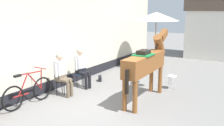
{
  "coord_description": "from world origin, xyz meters",
  "views": [
    {
      "loc": [
        3.68,
        -5.53,
        2.74
      ],
      "look_at": [
        -0.4,
        1.2,
        1.05
      ],
      "focal_mm": 40.97,
      "sensor_mm": 36.0,
      "label": 1
    }
  ],
  "objects_px": {
    "seated_visitor_far": "(82,66)",
    "leaning_bicycle": "(28,92)",
    "saddled_horse_center": "(146,63)",
    "satchel_bag": "(100,78)",
    "cafe_parasol": "(156,17)",
    "spare_stool_white": "(172,78)",
    "seated_visitor_near": "(62,72)"
  },
  "relations": [
    {
      "from": "seated_visitor_far",
      "to": "leaning_bicycle",
      "type": "xyz_separation_m",
      "value": [
        -0.24,
        -2.17,
        -0.38
      ]
    },
    {
      "from": "saddled_horse_center",
      "to": "leaning_bicycle",
      "type": "relative_size",
      "value": 1.7
    },
    {
      "from": "seated_visitor_far",
      "to": "satchel_bag",
      "type": "bearing_deg",
      "value": 82.85
    },
    {
      "from": "cafe_parasol",
      "to": "spare_stool_white",
      "type": "distance_m",
      "value": 3.92
    },
    {
      "from": "satchel_bag",
      "to": "leaning_bicycle",
      "type": "bearing_deg",
      "value": 138.15
    },
    {
      "from": "seated_visitor_near",
      "to": "satchel_bag",
      "type": "height_order",
      "value": "seated_visitor_near"
    },
    {
      "from": "seated_visitor_far",
      "to": "cafe_parasol",
      "type": "xyz_separation_m",
      "value": [
        1.0,
        4.33,
        1.59
      ]
    },
    {
      "from": "seated_visitor_near",
      "to": "cafe_parasol",
      "type": "distance_m",
      "value": 5.68
    },
    {
      "from": "seated_visitor_far",
      "to": "cafe_parasol",
      "type": "bearing_deg",
      "value": 76.99
    },
    {
      "from": "leaning_bicycle",
      "to": "satchel_bag",
      "type": "relative_size",
      "value": 6.29
    },
    {
      "from": "leaning_bicycle",
      "to": "cafe_parasol",
      "type": "height_order",
      "value": "cafe_parasol"
    },
    {
      "from": "cafe_parasol",
      "to": "saddled_horse_center",
      "type": "bearing_deg",
      "value": -71.54
    },
    {
      "from": "leaning_bicycle",
      "to": "seated_visitor_far",
      "type": "bearing_deg",
      "value": 83.72
    },
    {
      "from": "seated_visitor_far",
      "to": "leaning_bicycle",
      "type": "bearing_deg",
      "value": -96.28
    },
    {
      "from": "saddled_horse_center",
      "to": "spare_stool_white",
      "type": "distance_m",
      "value": 1.68
    },
    {
      "from": "cafe_parasol",
      "to": "satchel_bag",
      "type": "distance_m",
      "value": 4.15
    },
    {
      "from": "saddled_horse_center",
      "to": "seated_visitor_near",
      "type": "bearing_deg",
      "value": -157.41
    },
    {
      "from": "leaning_bicycle",
      "to": "spare_stool_white",
      "type": "bearing_deg",
      "value": 50.08
    },
    {
      "from": "seated_visitor_far",
      "to": "seated_visitor_near",
      "type": "bearing_deg",
      "value": -89.31
    },
    {
      "from": "leaning_bicycle",
      "to": "satchel_bag",
      "type": "height_order",
      "value": "leaning_bicycle"
    },
    {
      "from": "leaning_bicycle",
      "to": "spare_stool_white",
      "type": "height_order",
      "value": "leaning_bicycle"
    },
    {
      "from": "seated_visitor_near",
      "to": "leaning_bicycle",
      "type": "bearing_deg",
      "value": -102.45
    },
    {
      "from": "leaning_bicycle",
      "to": "cafe_parasol",
      "type": "distance_m",
      "value": 6.91
    },
    {
      "from": "saddled_horse_center",
      "to": "cafe_parasol",
      "type": "relative_size",
      "value": 1.16
    },
    {
      "from": "leaning_bicycle",
      "to": "satchel_bag",
      "type": "xyz_separation_m",
      "value": [
        0.36,
        3.13,
        -0.3
      ]
    },
    {
      "from": "seated_visitor_near",
      "to": "cafe_parasol",
      "type": "xyz_separation_m",
      "value": [
        0.99,
        5.36,
        1.59
      ]
    },
    {
      "from": "saddled_horse_center",
      "to": "cafe_parasol",
      "type": "height_order",
      "value": "cafe_parasol"
    },
    {
      "from": "saddled_horse_center",
      "to": "cafe_parasol",
      "type": "xyz_separation_m",
      "value": [
        -1.45,
        4.35,
        1.2
      ]
    },
    {
      "from": "seated_visitor_far",
      "to": "satchel_bag",
      "type": "height_order",
      "value": "seated_visitor_far"
    },
    {
      "from": "seated_visitor_far",
      "to": "leaning_bicycle",
      "type": "height_order",
      "value": "seated_visitor_far"
    },
    {
      "from": "spare_stool_white",
      "to": "saddled_horse_center",
      "type": "bearing_deg",
      "value": -102.95
    },
    {
      "from": "seated_visitor_near",
      "to": "saddled_horse_center",
      "type": "height_order",
      "value": "saddled_horse_center"
    }
  ]
}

